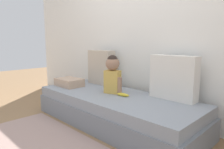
{
  "coord_description": "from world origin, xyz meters",
  "views": [
    {
      "loc": [
        1.74,
        -1.78,
        1.02
      ],
      "look_at": [
        -0.04,
        0.0,
        0.62
      ],
      "focal_mm": 32.99,
      "sensor_mm": 36.0,
      "label": 1
    }
  ],
  "objects_px": {
    "banana": "(123,95)",
    "folded_blanket": "(69,82)",
    "couch": "(114,109)",
    "throw_pillow_left": "(101,67)",
    "throw_pillow_right": "(174,78)",
    "toddler": "(112,73)"
  },
  "relations": [
    {
      "from": "throw_pillow_right",
      "to": "folded_blanket",
      "type": "distance_m",
      "value": 1.52
    },
    {
      "from": "couch",
      "to": "folded_blanket",
      "type": "bearing_deg",
      "value": -172.55
    },
    {
      "from": "banana",
      "to": "throw_pillow_left",
      "type": "bearing_deg",
      "value": 156.91
    },
    {
      "from": "throw_pillow_left",
      "to": "toddler",
      "type": "height_order",
      "value": "throw_pillow_left"
    },
    {
      "from": "throw_pillow_left",
      "to": "throw_pillow_right",
      "type": "relative_size",
      "value": 0.97
    },
    {
      "from": "banana",
      "to": "folded_blanket",
      "type": "bearing_deg",
      "value": -172.34
    },
    {
      "from": "banana",
      "to": "folded_blanket",
      "type": "height_order",
      "value": "folded_blanket"
    },
    {
      "from": "throw_pillow_right",
      "to": "folded_blanket",
      "type": "xyz_separation_m",
      "value": [
        -1.44,
        -0.44,
        -0.19
      ]
    },
    {
      "from": "banana",
      "to": "folded_blanket",
      "type": "xyz_separation_m",
      "value": [
        -0.96,
        -0.13,
        0.04
      ]
    },
    {
      "from": "throw_pillow_right",
      "to": "banana",
      "type": "bearing_deg",
      "value": -146.99
    },
    {
      "from": "toddler",
      "to": "folded_blanket",
      "type": "relative_size",
      "value": 1.22
    },
    {
      "from": "throw_pillow_right",
      "to": "folded_blanket",
      "type": "bearing_deg",
      "value": -162.91
    },
    {
      "from": "banana",
      "to": "folded_blanket",
      "type": "relative_size",
      "value": 0.42
    },
    {
      "from": "throw_pillow_right",
      "to": "toddler",
      "type": "bearing_deg",
      "value": -157.61
    },
    {
      "from": "toddler",
      "to": "folded_blanket",
      "type": "height_order",
      "value": "toddler"
    },
    {
      "from": "throw_pillow_left",
      "to": "folded_blanket",
      "type": "relative_size",
      "value": 1.3
    },
    {
      "from": "couch",
      "to": "throw_pillow_left",
      "type": "relative_size",
      "value": 4.28
    },
    {
      "from": "couch",
      "to": "toddler",
      "type": "xyz_separation_m",
      "value": [
        -0.08,
        0.05,
        0.45
      ]
    },
    {
      "from": "couch",
      "to": "toddler",
      "type": "height_order",
      "value": "toddler"
    },
    {
      "from": "folded_blanket",
      "to": "couch",
      "type": "bearing_deg",
      "value": 7.45
    },
    {
      "from": "throw_pillow_left",
      "to": "couch",
      "type": "bearing_deg",
      "value": -28.71
    },
    {
      "from": "couch",
      "to": "banana",
      "type": "height_order",
      "value": "banana"
    }
  ]
}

